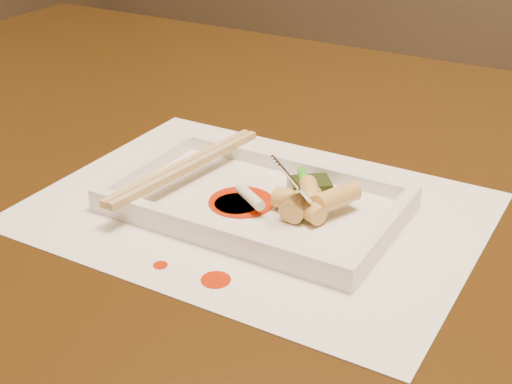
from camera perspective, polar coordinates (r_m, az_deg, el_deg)
The scene contains 23 objects.
table at distance 0.80m, azimuth 0.00°, elevation -4.05°, with size 1.40×0.90×0.75m.
placemat at distance 0.66m, azimuth 0.00°, elevation -1.45°, with size 0.40×0.30×0.00m, color white.
sauce_splatter_a at distance 0.56m, azimuth -3.23°, elevation -7.02°, with size 0.02×0.02×0.00m, color #BA2505.
sauce_splatter_b at distance 0.58m, azimuth -7.66°, elevation -5.82°, with size 0.01×0.01×0.00m, color #BA2505.
plate_base at distance 0.66m, azimuth -0.00°, elevation -1.08°, with size 0.26×0.16×0.01m, color white.
plate_rim_far at distance 0.71m, azimuth 2.99°, elevation 2.18°, with size 0.26×0.01×0.01m, color white.
plate_rim_near at distance 0.60m, azimuth -3.56°, elevation -3.11°, with size 0.26×0.01×0.01m, color white.
plate_rim_left at distance 0.71m, azimuth -8.65°, elevation 2.08°, with size 0.01×0.14×0.01m, color white.
plate_rim_right at distance 0.61m, azimuth 10.21°, elevation -2.96°, with size 0.01×0.14×0.01m, color white.
veg_piece at distance 0.67m, azimuth 4.32°, elevation 0.49°, with size 0.04×0.03×0.01m, color black.
scallion_white at distance 0.64m, azimuth -0.47°, elevation -0.39°, with size 0.01×0.01×0.04m, color #EAEACC.
scallion_green at distance 0.65m, azimuth 4.11°, elevation 0.09°, with size 0.01×0.01×0.09m, color #2A9918.
chopstick_a at distance 0.69m, azimuth -5.94°, elevation 2.14°, with size 0.01×0.20×0.01m, color tan.
chopstick_b at distance 0.68m, azimuth -5.39°, elevation 1.99°, with size 0.01×0.20×0.01m, color tan.
fork at distance 0.61m, azimuth 6.59°, elevation 4.50°, with size 0.09×0.10×0.14m, color silver, non-canonical shape.
sauce_blob_0 at distance 0.65m, azimuth -1.56°, elevation -0.96°, with size 0.04×0.04×0.00m, color #BA2505.
sauce_blob_1 at distance 0.65m, azimuth -1.17°, elevation -0.80°, with size 0.06×0.06×0.00m, color #BA2505.
rice_cake_0 at distance 0.63m, azimuth 3.40°, elevation -0.84°, with size 0.02×0.02×0.04m, color #E0C168.
rice_cake_1 at distance 0.63m, azimuth 3.71°, elevation -1.15°, with size 0.02×0.02×0.05m, color #E0C168.
rice_cake_2 at distance 0.63m, azimuth 6.45°, elevation -0.44°, with size 0.02×0.02×0.04m, color #E0C168.
rice_cake_3 at distance 0.63m, azimuth 3.56°, elevation -0.90°, with size 0.02×0.02×0.05m, color #E0C168.
rice_cake_4 at distance 0.63m, azimuth 3.79°, elevation -0.94°, with size 0.02×0.02×0.05m, color #E0C168.
rice_cake_5 at distance 0.64m, azimuth 4.39°, elevation -0.09°, with size 0.02×0.02×0.04m, color #E0C168.
Camera 1 is at (0.34, -0.59, 1.07)m, focal length 50.00 mm.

